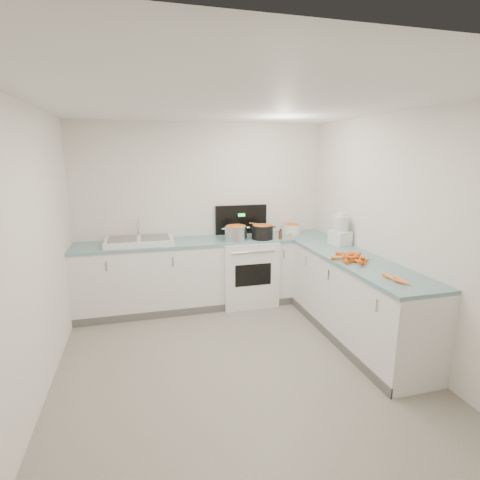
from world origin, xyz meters
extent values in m
cube|color=white|center=(0.00, 1.70, 0.45)|extent=(3.50, 0.60, 0.90)
cube|color=#739EA3|center=(0.00, 1.70, 0.92)|extent=(3.50, 0.62, 0.04)
cube|color=white|center=(1.45, 0.30, 0.45)|extent=(0.60, 2.20, 0.90)
cube|color=#739EA3|center=(1.45, 0.30, 0.92)|extent=(0.62, 2.20, 0.04)
cube|color=white|center=(0.55, 1.68, 0.45)|extent=(0.76, 0.65, 0.90)
cube|color=black|center=(0.55, 1.98, 1.15)|extent=(0.76, 0.05, 0.42)
cube|color=white|center=(-0.90, 1.70, 0.97)|extent=(0.86, 0.52, 0.07)
cube|color=slate|center=(-1.10, 1.70, 1.01)|extent=(0.36, 0.42, 0.01)
cube|color=slate|center=(-0.70, 1.70, 1.01)|extent=(0.36, 0.42, 0.01)
cylinder|color=silver|center=(-0.90, 1.92, 1.13)|extent=(0.03, 0.03, 0.24)
cylinder|color=silver|center=(0.36, 1.56, 1.03)|extent=(0.37, 0.37, 0.22)
cylinder|color=black|center=(0.74, 1.56, 1.02)|extent=(0.32, 0.32, 0.21)
cylinder|color=#AD7A47|center=(0.74, 1.56, 1.14)|extent=(0.29, 0.33, 0.02)
cylinder|color=white|center=(1.26, 1.79, 1.01)|extent=(0.32, 0.32, 0.14)
cylinder|color=#593319|center=(0.97, 1.47, 1.00)|extent=(0.05, 0.05, 0.12)
cylinder|color=#E5B266|center=(1.11, 1.46, 0.98)|extent=(0.05, 0.05, 0.08)
cube|color=white|center=(1.60, 0.98, 1.03)|extent=(0.24, 0.28, 0.18)
cylinder|color=silver|center=(1.60, 0.98, 1.21)|extent=(0.19, 0.19, 0.19)
cylinder|color=white|center=(1.60, 0.98, 1.33)|extent=(0.11, 0.11, 0.04)
cone|color=orange|center=(1.35, 0.17, 0.96)|extent=(0.09, 0.18, 0.05)
cone|color=orange|center=(1.32, 0.28, 0.96)|extent=(0.09, 0.19, 0.04)
cone|color=orange|center=(1.36, 0.13, 0.96)|extent=(0.10, 0.21, 0.05)
cone|color=orange|center=(1.35, 0.28, 0.96)|extent=(0.15, 0.16, 0.05)
cone|color=orange|center=(1.23, 0.22, 0.97)|extent=(0.08, 0.17, 0.05)
cone|color=orange|center=(1.37, 0.21, 0.97)|extent=(0.13, 0.21, 0.05)
cone|color=orange|center=(1.22, 0.31, 0.96)|extent=(0.19, 0.12, 0.04)
cone|color=orange|center=(1.31, 0.21, 0.96)|extent=(0.20, 0.12, 0.04)
cone|color=orange|center=(1.48, 0.23, 0.96)|extent=(0.13, 0.21, 0.04)
cone|color=orange|center=(1.46, 0.20, 0.96)|extent=(0.18, 0.08, 0.04)
cone|color=orange|center=(1.40, 0.26, 0.96)|extent=(0.15, 0.16, 0.04)
cone|color=orange|center=(1.33, 0.10, 0.99)|extent=(0.15, 0.20, 0.04)
cone|color=orange|center=(1.31, 0.21, 1.00)|extent=(0.17, 0.07, 0.04)
cone|color=orange|center=(1.36, 0.24, 1.00)|extent=(0.18, 0.14, 0.05)
cone|color=orange|center=(1.30, 0.31, 1.00)|extent=(0.21, 0.04, 0.04)
cone|color=orange|center=(1.31, 0.36, 1.00)|extent=(0.20, 0.10, 0.05)
cone|color=orange|center=(1.36, 0.22, 0.99)|extent=(0.18, 0.12, 0.04)
cone|color=orange|center=(1.24, 0.28, 1.00)|extent=(0.11, 0.18, 0.05)
cone|color=orange|center=(1.41, 0.35, 1.00)|extent=(0.12, 0.16, 0.04)
cone|color=orange|center=(1.26, 0.23, 0.98)|extent=(0.15, 0.21, 0.05)
cone|color=orange|center=(1.37, -0.54, 0.96)|extent=(0.09, 0.17, 0.04)
cone|color=orange|center=(1.40, -0.48, 0.96)|extent=(0.05, 0.18, 0.04)
cone|color=orange|center=(1.35, -0.42, 0.96)|extent=(0.04, 0.18, 0.04)
cone|color=orange|center=(1.35, -0.36, 0.96)|extent=(0.07, 0.19, 0.04)
cube|color=tan|center=(-1.02, 1.82, 1.02)|extent=(0.04, 0.04, 0.00)
cube|color=tan|center=(-1.10, 1.69, 1.02)|extent=(0.01, 0.05, 0.00)
cube|color=tan|center=(-1.12, 1.77, 1.02)|extent=(0.03, 0.03, 0.00)
cube|color=tan|center=(-1.14, 1.63, 1.01)|extent=(0.05, 0.03, 0.00)
cube|color=tan|center=(-1.13, 1.66, 1.02)|extent=(0.05, 0.02, 0.00)
cube|color=tan|center=(-1.08, 1.59, 1.02)|extent=(0.03, 0.03, 0.00)
cube|color=tan|center=(-1.20, 1.67, 1.02)|extent=(0.03, 0.03, 0.00)
cube|color=tan|center=(-1.14, 1.66, 1.02)|extent=(0.05, 0.01, 0.00)
cube|color=tan|center=(-1.17, 1.83, 1.02)|extent=(0.01, 0.04, 0.00)
cube|color=tan|center=(-1.07, 1.75, 1.02)|extent=(0.04, 0.03, 0.00)
cube|color=tan|center=(-1.14, 1.76, 1.02)|extent=(0.04, 0.01, 0.00)
cube|color=tan|center=(-1.19, 1.70, 1.02)|extent=(0.04, 0.03, 0.00)
cube|color=tan|center=(-1.21, 1.82, 1.02)|extent=(0.01, 0.04, 0.00)
camera|label=1|loc=(-0.85, -3.22, 2.07)|focal=28.00mm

